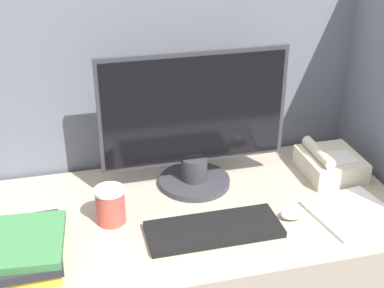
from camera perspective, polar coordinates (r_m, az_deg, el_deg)
The scene contains 8 objects.
cubicle_panel_rear at distance 1.96m, azimuth -3.42°, elevation -2.05°, with size 1.76×0.04×1.46m.
monitor at distance 1.68m, azimuth 0.25°, elevation 1.89°, with size 0.60×0.23×0.45m.
keyboard at distance 1.55m, azimuth 2.34°, elevation -9.08°, with size 0.38×0.15×0.02m.
mouse at distance 1.63m, azimuth 10.61°, elevation -7.36°, with size 0.07×0.05×0.03m.
coffee_cup at distance 1.58m, azimuth -8.70°, elevation -6.48°, with size 0.09×0.09×0.11m.
book_stack at distance 1.49m, azimuth -17.31°, elevation -10.65°, with size 0.21×0.28×0.08m.
desk_telephone at distance 1.87m, azimuth 14.47°, elevation -2.03°, with size 0.19×0.21×0.11m.
paper_pile at distance 1.69m, azimuth 16.74°, elevation -7.01°, with size 0.26×0.26×0.01m.
Camera 1 is at (-0.30, -0.99, 1.68)m, focal length 50.00 mm.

